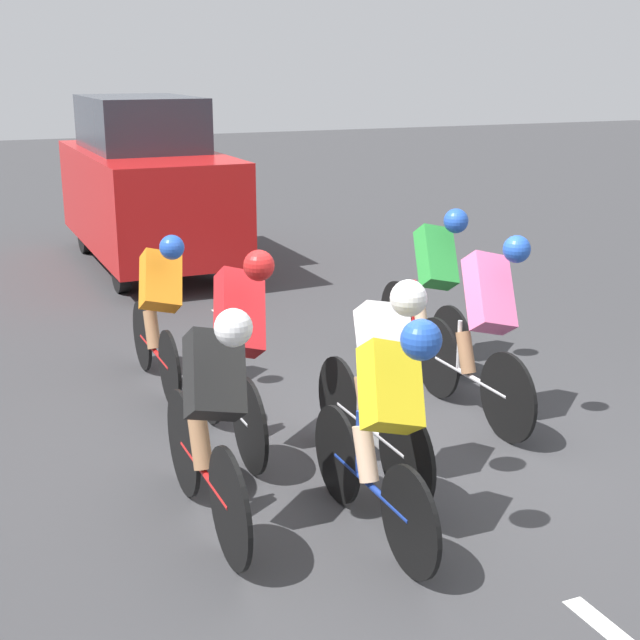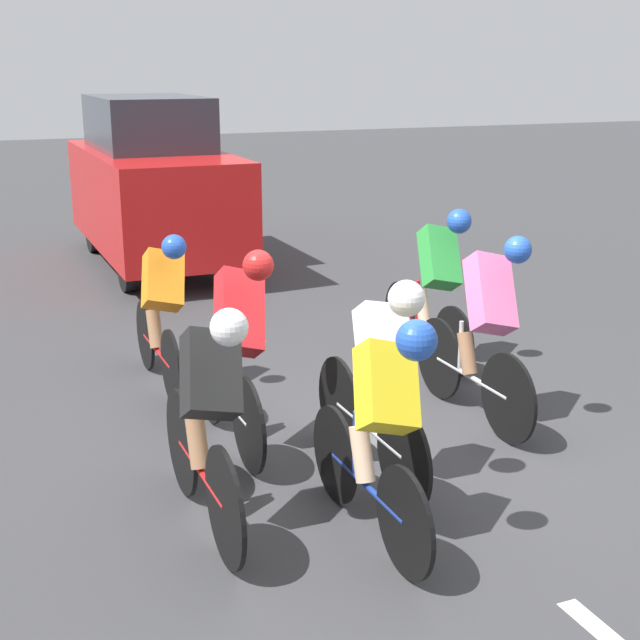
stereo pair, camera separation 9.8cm
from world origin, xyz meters
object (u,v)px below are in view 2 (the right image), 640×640
at_px(cyclist_red, 236,344).
at_px(support_car, 153,184).
at_px(cyclist_pink, 484,325).
at_px(cyclist_orange, 162,307).
at_px(cyclist_black, 208,414).
at_px(cyclist_white, 380,374).
at_px(cyclist_green, 436,281).
at_px(cyclist_yellow, 382,421).

xyz_separation_m(cyclist_red, support_car, (-0.84, -6.44, 0.35)).
bearing_deg(cyclist_red, cyclist_pink, 172.70).
distance_m(cyclist_orange, cyclist_pink, 2.77).
xyz_separation_m(cyclist_pink, cyclist_black, (2.48, 0.86, -0.04)).
relative_size(cyclist_white, cyclist_green, 1.02).
bearing_deg(cyclist_orange, cyclist_green, 173.34).
bearing_deg(cyclist_orange, cyclist_yellow, 100.68).
relative_size(cyclist_black, cyclist_white, 0.99).
xyz_separation_m(cyclist_white, cyclist_green, (-1.63, -2.07, 0.03)).
relative_size(cyclist_pink, support_car, 0.41).
relative_size(cyclist_yellow, cyclist_red, 0.96).
xyz_separation_m(cyclist_pink, support_car, (1.11, -6.69, 0.35)).
relative_size(cyclist_orange, cyclist_white, 0.97).
bearing_deg(support_car, cyclist_orange, 78.02).
height_order(cyclist_yellow, cyclist_green, cyclist_green).
height_order(cyclist_pink, cyclist_black, cyclist_pink).
bearing_deg(cyclist_green, cyclist_black, 38.51).
xyz_separation_m(cyclist_black, cyclist_red, (-0.53, -1.11, 0.05)).
xyz_separation_m(cyclist_yellow, cyclist_black, (0.90, -0.51, -0.01)).
xyz_separation_m(cyclist_orange, cyclist_white, (-0.93, 2.37, 0.04)).
distance_m(cyclist_pink, cyclist_red, 1.97).
distance_m(cyclist_black, cyclist_red, 1.23).
relative_size(cyclist_black, cyclist_green, 1.01).
bearing_deg(cyclist_pink, support_car, -80.56).
distance_m(cyclist_yellow, cyclist_orange, 3.15).
height_order(cyclist_red, cyclist_white, cyclist_red).
bearing_deg(cyclist_yellow, cyclist_pink, -139.15).
relative_size(cyclist_black, cyclist_red, 1.01).
height_order(cyclist_orange, cyclist_red, cyclist_red).
bearing_deg(cyclist_white, support_car, -90.96).
bearing_deg(cyclist_black, support_car, -100.30).
relative_size(cyclist_red, cyclist_green, 1.00).
relative_size(cyclist_orange, cyclist_red, 1.00).
xyz_separation_m(cyclist_red, cyclist_green, (-2.35, -1.18, -0.01)).
distance_m(cyclist_white, support_car, 7.35).
distance_m(cyclist_green, support_car, 5.48).
xyz_separation_m(cyclist_orange, cyclist_pink, (-2.17, 1.73, 0.06)).
bearing_deg(cyclist_pink, cyclist_orange, -38.58).
height_order(cyclist_orange, cyclist_pink, cyclist_pink).
distance_m(cyclist_yellow, cyclist_green, 3.42).
height_order(cyclist_black, cyclist_green, cyclist_green).
distance_m(cyclist_red, cyclist_white, 1.15).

